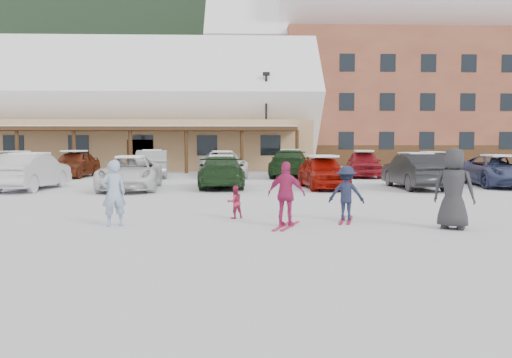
{
  "coord_description": "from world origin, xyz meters",
  "views": [
    {
      "loc": [
        -0.1,
        -11.64,
        1.88
      ],
      "look_at": [
        0.3,
        1.0,
        1.0
      ],
      "focal_mm": 35.0,
      "sensor_mm": 36.0,
      "label": 1
    }
  ],
  "objects_px": {
    "day_lodge": "(127,118)",
    "parked_car_8": "(75,164)",
    "toddler_red": "(235,202)",
    "parked_car_9": "(152,164)",
    "child_navy": "(346,194)",
    "parked_car_2": "(131,173)",
    "parked_car_7": "(15,164)",
    "child_magenta": "(286,194)",
    "parked_car_13": "(432,164)",
    "parked_car_3": "(221,172)",
    "parked_car_12": "(364,164)",
    "parked_car_11": "(290,163)",
    "lamp_post": "(266,116)",
    "parked_car_1": "(31,172)",
    "parked_car_4": "(323,172)",
    "bystander_dark": "(454,188)",
    "parked_car_10": "(222,164)",
    "alpine_hotel": "(385,76)",
    "parked_car_6": "(498,171)",
    "adult_skier": "(114,193)",
    "parked_car_5": "(415,171)"
  },
  "relations": [
    {
      "from": "parked_car_10",
      "to": "parked_car_13",
      "type": "xyz_separation_m",
      "value": [
        12.07,
        -0.16,
        -0.02
      ]
    },
    {
      "from": "bystander_dark",
      "to": "parked_car_11",
      "type": "height_order",
      "value": "bystander_dark"
    },
    {
      "from": "day_lodge",
      "to": "parked_car_11",
      "type": "relative_size",
      "value": 5.38
    },
    {
      "from": "day_lodge",
      "to": "child_magenta",
      "type": "xyz_separation_m",
      "value": [
        9.95,
        -28.31,
        -3.2
      ]
    },
    {
      "from": "child_magenta",
      "to": "parked_car_5",
      "type": "height_order",
      "value": "parked_car_5"
    },
    {
      "from": "child_navy",
      "to": "lamp_post",
      "type": "bearing_deg",
      "value": -72.32
    },
    {
      "from": "lamp_post",
      "to": "parked_car_8",
      "type": "bearing_deg",
      "value": -148.17
    },
    {
      "from": "parked_car_6",
      "to": "parked_car_13",
      "type": "height_order",
      "value": "parked_car_13"
    },
    {
      "from": "parked_car_13",
      "to": "lamp_post",
      "type": "bearing_deg",
      "value": -32.4
    },
    {
      "from": "parked_car_12",
      "to": "parked_car_10",
      "type": "bearing_deg",
      "value": -172.16
    },
    {
      "from": "alpine_hotel",
      "to": "parked_car_2",
      "type": "relative_size",
      "value": 6.33
    },
    {
      "from": "parked_car_9",
      "to": "parked_car_3",
      "type": "bearing_deg",
      "value": 113.84
    },
    {
      "from": "parked_car_3",
      "to": "parked_car_12",
      "type": "height_order",
      "value": "parked_car_12"
    },
    {
      "from": "child_navy",
      "to": "parked_car_1",
      "type": "distance_m",
      "value": 14.23
    },
    {
      "from": "parked_car_8",
      "to": "parked_car_13",
      "type": "distance_m",
      "value": 20.46
    },
    {
      "from": "day_lodge",
      "to": "alpine_hotel",
      "type": "height_order",
      "value": "alpine_hotel"
    },
    {
      "from": "lamp_post",
      "to": "parked_car_10",
      "type": "bearing_deg",
      "value": -111.96
    },
    {
      "from": "parked_car_2",
      "to": "parked_car_7",
      "type": "height_order",
      "value": "parked_car_7"
    },
    {
      "from": "alpine_hotel",
      "to": "parked_car_4",
      "type": "distance_m",
      "value": 31.59
    },
    {
      "from": "child_navy",
      "to": "parked_car_13",
      "type": "relative_size",
      "value": 0.31
    },
    {
      "from": "lamp_post",
      "to": "parked_car_5",
      "type": "relative_size",
      "value": 1.53
    },
    {
      "from": "parked_car_12",
      "to": "parked_car_2",
      "type": "bearing_deg",
      "value": -138.24
    },
    {
      "from": "parked_car_6",
      "to": "adult_skier",
      "type": "bearing_deg",
      "value": -138.19
    },
    {
      "from": "alpine_hotel",
      "to": "parked_car_6",
      "type": "bearing_deg",
      "value": -95.92
    },
    {
      "from": "day_lodge",
      "to": "lamp_post",
      "type": "relative_size",
      "value": 4.18
    },
    {
      "from": "parked_car_9",
      "to": "parked_car_2",
      "type": "bearing_deg",
      "value": 85.71
    },
    {
      "from": "adult_skier",
      "to": "parked_car_13",
      "type": "distance_m",
      "value": 21.83
    },
    {
      "from": "parked_car_4",
      "to": "parked_car_9",
      "type": "xyz_separation_m",
      "value": [
        -8.49,
        7.36,
        0.08
      ]
    },
    {
      "from": "parked_car_1",
      "to": "parked_car_13",
      "type": "distance_m",
      "value": 21.04
    },
    {
      "from": "day_lodge",
      "to": "parked_car_2",
      "type": "height_order",
      "value": "day_lodge"
    },
    {
      "from": "alpine_hotel",
      "to": "parked_car_7",
      "type": "relative_size",
      "value": 6.21
    },
    {
      "from": "bystander_dark",
      "to": "parked_car_2",
      "type": "relative_size",
      "value": 0.36
    },
    {
      "from": "parked_car_5",
      "to": "parked_car_8",
      "type": "bearing_deg",
      "value": -25.25
    },
    {
      "from": "parked_car_8",
      "to": "parked_car_9",
      "type": "distance_m",
      "value": 4.44
    },
    {
      "from": "parked_car_2",
      "to": "parked_car_4",
      "type": "height_order",
      "value": "parked_car_4"
    },
    {
      "from": "day_lodge",
      "to": "parked_car_2",
      "type": "distance_m",
      "value": 19.66
    },
    {
      "from": "parked_car_8",
      "to": "parked_car_11",
      "type": "relative_size",
      "value": 0.82
    },
    {
      "from": "day_lodge",
      "to": "parked_car_4",
      "type": "bearing_deg",
      "value": -56.21
    },
    {
      "from": "parked_car_10",
      "to": "parked_car_11",
      "type": "bearing_deg",
      "value": -9.29
    },
    {
      "from": "lamp_post",
      "to": "parked_car_8",
      "type": "relative_size",
      "value": 1.57
    },
    {
      "from": "parked_car_7",
      "to": "parked_car_8",
      "type": "bearing_deg",
      "value": 175.48
    },
    {
      "from": "toddler_red",
      "to": "parked_car_1",
      "type": "distance_m",
      "value": 11.84
    },
    {
      "from": "toddler_red",
      "to": "parked_car_9",
      "type": "xyz_separation_m",
      "value": [
        -4.84,
        15.83,
        0.36
      ]
    },
    {
      "from": "lamp_post",
      "to": "parked_car_3",
      "type": "relative_size",
      "value": 1.46
    },
    {
      "from": "bystander_dark",
      "to": "parked_car_5",
      "type": "relative_size",
      "value": 0.4
    },
    {
      "from": "child_navy",
      "to": "parked_car_8",
      "type": "distance_m",
      "value": 20.43
    },
    {
      "from": "lamp_post",
      "to": "bystander_dark",
      "type": "distance_m",
      "value": 25.12
    },
    {
      "from": "child_magenta",
      "to": "parked_car_13",
      "type": "xyz_separation_m",
      "value": [
        9.98,
        17.01,
        -0.03
      ]
    },
    {
      "from": "toddler_red",
      "to": "parked_car_9",
      "type": "bearing_deg",
      "value": -98.04
    },
    {
      "from": "day_lodge",
      "to": "parked_car_8",
      "type": "xyz_separation_m",
      "value": [
        -0.52,
        -10.98,
        -3.19
      ]
    }
  ]
}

